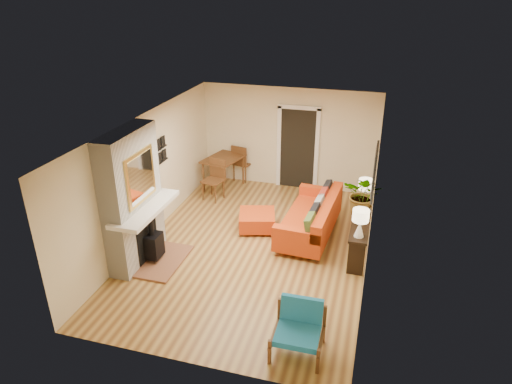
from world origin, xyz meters
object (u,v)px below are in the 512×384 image
at_px(blue_chair, 299,325).
at_px(console_table, 361,226).
at_px(sofa, 314,218).
at_px(dining_table, 226,164).
at_px(lamp_far, 365,188).
at_px(houseplant, 364,195).
at_px(ottoman, 257,220).
at_px(lamp_near, 360,220).

distance_m(blue_chair, console_table, 3.04).
xyz_separation_m(sofa, dining_table, (-2.57, 1.76, 0.27)).
relative_size(lamp_far, houseplant, 0.65).
xyz_separation_m(ottoman, lamp_far, (2.20, 0.42, 0.84)).
xyz_separation_m(blue_chair, dining_table, (-2.92, 5.13, 0.25)).
bearing_deg(lamp_near, sofa, 131.86).
bearing_deg(houseplant, ottoman, 178.39).
height_order(blue_chair, lamp_far, lamp_far).
bearing_deg(dining_table, ottoman, -54.00).
bearing_deg(console_table, lamp_far, 90.00).
relative_size(blue_chair, lamp_far, 1.41).
bearing_deg(sofa, houseplant, -9.81).
bearing_deg(lamp_far, blue_chair, -99.91).
bearing_deg(houseplant, blue_chair, -101.20).
height_order(sofa, lamp_far, lamp_far).
bearing_deg(sofa, lamp_far, 17.72).
xyz_separation_m(blue_chair, lamp_near, (0.64, 2.27, 0.65)).
relative_size(lamp_near, houseplant, 0.65).
xyz_separation_m(console_table, lamp_near, (0.00, -0.69, 0.49)).
distance_m(ottoman, lamp_near, 2.56).
distance_m(sofa, lamp_far, 1.23).
xyz_separation_m(sofa, blue_chair, (0.34, -3.37, 0.02)).
height_order(dining_table, lamp_near, lamp_near).
relative_size(blue_chair, lamp_near, 1.41).
bearing_deg(ottoman, lamp_near, -24.31).
bearing_deg(blue_chair, sofa, 95.80).
height_order(sofa, houseplant, houseplant).
xyz_separation_m(dining_table, console_table, (3.56, -2.17, -0.09)).
distance_m(dining_table, houseplant, 4.07).
height_order(sofa, dining_table, dining_table).
relative_size(sofa, houseplant, 2.81).
distance_m(sofa, dining_table, 3.13).
height_order(sofa, ottoman, sofa).
xyz_separation_m(dining_table, houseplant, (3.55, -1.93, 0.47)).
distance_m(ottoman, dining_table, 2.35).
distance_m(blue_chair, dining_table, 5.91).
bearing_deg(console_table, lamp_near, -90.00).
distance_m(console_table, lamp_far, 0.87).
height_order(lamp_near, lamp_far, same).
relative_size(ottoman, console_table, 0.51).
bearing_deg(console_table, blue_chair, -102.27).
distance_m(sofa, ottoman, 1.23).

